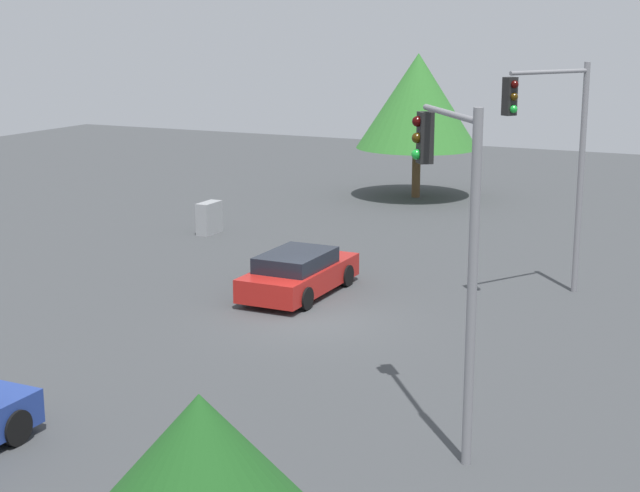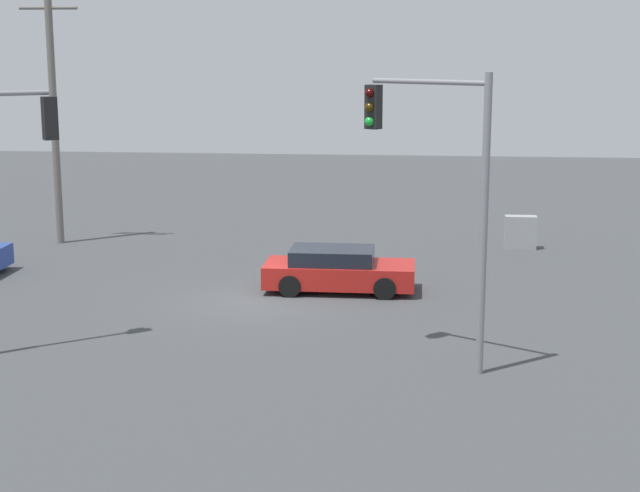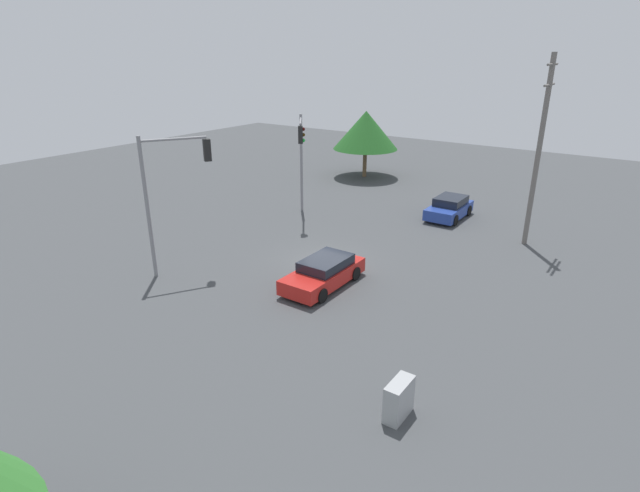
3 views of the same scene
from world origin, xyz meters
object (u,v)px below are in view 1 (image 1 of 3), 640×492
Objects in this scene: traffic_signal_cross at (452,216)px; electrical_cabinet at (209,218)px; traffic_signal_main at (555,142)px; sedan_red at (299,273)px.

electrical_cabinet is at bearing 8.67° from traffic_signal_cross.
traffic_signal_cross is at bearing 33.70° from traffic_signal_main.
sedan_red is 3.72× the size of electrical_cabinet.
traffic_signal_cross is at bearing -47.69° from sedan_red.
sedan_red is 11.57m from traffic_signal_cross.
traffic_signal_main is 5.56× the size of electrical_cabinet.
traffic_signal_cross is (-8.07, -7.35, 3.82)m from sedan_red.
traffic_signal_main reaches higher than sedan_red.
electrical_cabinet is (3.36, 13.95, -4.05)m from traffic_signal_main.
electrical_cabinet is (14.35, 14.43, -3.86)m from traffic_signal_cross.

